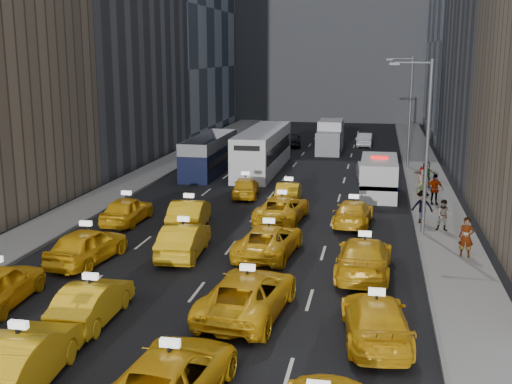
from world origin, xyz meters
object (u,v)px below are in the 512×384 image
at_px(taxi_2, 171,376).
at_px(city_bus, 263,150).
at_px(pedestrian_0, 466,237).
at_px(double_decker, 210,155).
at_px(nypd_van, 379,177).
at_px(taxi_1, 21,359).
at_px(box_truck, 330,137).

distance_m(taxi_2, city_bus, 35.10).
bearing_deg(pedestrian_0, city_bus, 134.04).
bearing_deg(pedestrian_0, double_decker, 143.65).
relative_size(nypd_van, city_bus, 0.49).
bearing_deg(city_bus, nypd_van, -36.88).
xyz_separation_m(city_bus, pedestrian_0, (13.14, -20.64, -0.57)).
distance_m(taxi_2, pedestrian_0, 17.05).
distance_m(taxi_1, nypd_van, 29.06).
relative_size(double_decker, pedestrian_0, 5.39).
distance_m(taxi_1, city_bus, 34.91).
relative_size(taxi_2, pedestrian_0, 2.94).
distance_m(double_decker, pedestrian_0, 25.51).
bearing_deg(taxi_2, double_decker, -71.45).
bearing_deg(double_decker, pedestrian_0, -50.73).
xyz_separation_m(nypd_van, pedestrian_0, (3.97, -13.10, -0.12)).
xyz_separation_m(taxi_1, city_bus, (0.65, 34.89, 0.81)).
xyz_separation_m(taxi_2, pedestrian_0, (9.38, 14.24, 0.32)).
height_order(nypd_van, double_decker, double_decker).
distance_m(taxi_2, nypd_van, 27.88).
bearing_deg(nypd_van, double_decker, 152.18).
bearing_deg(taxi_2, box_truck, -85.52).
bearing_deg(taxi_1, box_truck, -100.80).
bearing_deg(double_decker, taxi_2, -79.71).
relative_size(taxi_2, box_truck, 0.83).
relative_size(nypd_van, box_truck, 0.96).
bearing_deg(nypd_van, pedestrian_0, -77.01).
bearing_deg(pedestrian_0, taxi_1, -122.49).
height_order(taxi_1, taxi_2, taxi_1).
bearing_deg(taxi_1, nypd_van, -114.07).
relative_size(taxi_1, nypd_van, 0.80).
bearing_deg(nypd_van, city_bus, 136.69).
relative_size(nypd_van, double_decker, 0.63).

